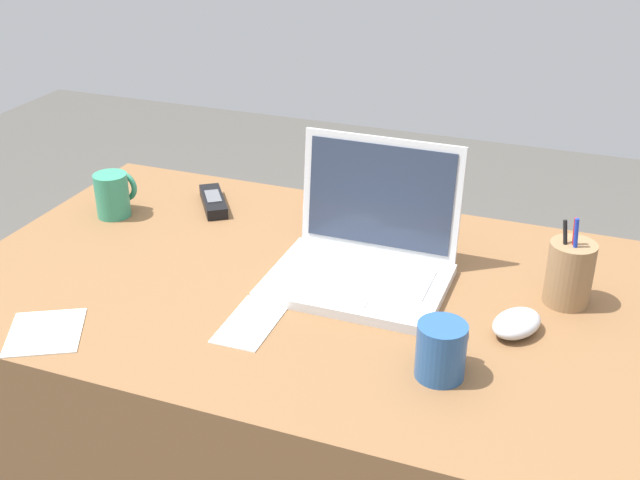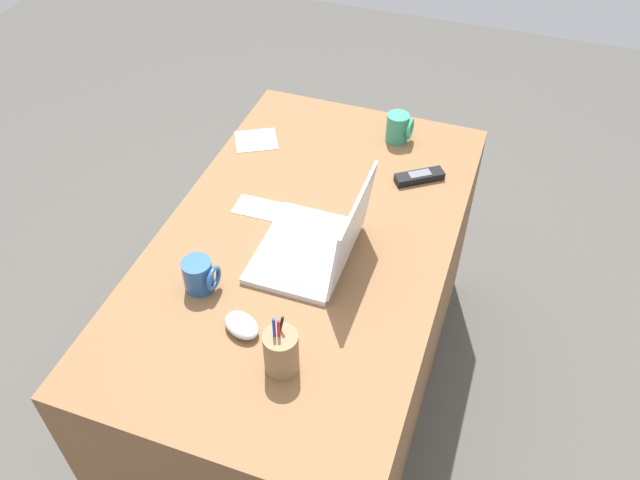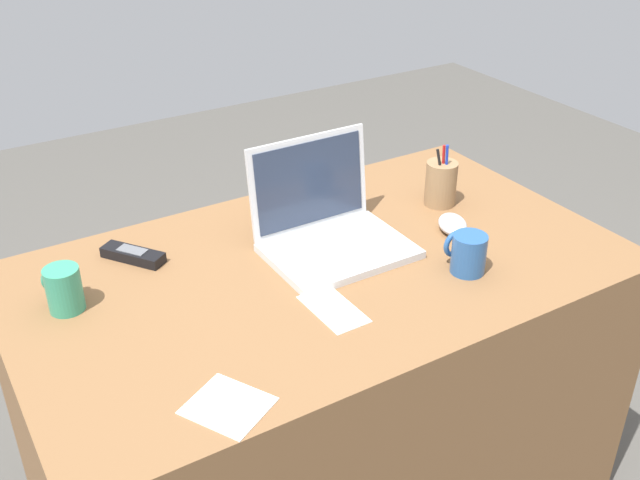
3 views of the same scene
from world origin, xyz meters
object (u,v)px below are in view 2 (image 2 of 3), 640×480
at_px(cordless_phone, 419,177).
at_px(pen_holder, 281,352).
at_px(computer_mouse, 242,325).
at_px(laptop, 319,244).
at_px(coffee_mug_white, 399,128).
at_px(coffee_mug_tall, 200,275).

height_order(cordless_phone, pen_holder, pen_holder).
distance_m(cordless_phone, pen_holder, 0.77).
relative_size(computer_mouse, pen_holder, 0.59).
height_order(laptop, coffee_mug_white, laptop).
bearing_deg(computer_mouse, coffee_mug_tall, -94.49).
bearing_deg(cordless_phone, laptop, -23.72).
xyz_separation_m(coffee_mug_tall, pen_holder, (0.16, 0.28, 0.01)).
distance_m(coffee_mug_white, coffee_mug_tall, 0.84).
bearing_deg(pen_holder, coffee_mug_tall, -119.04).
bearing_deg(laptop, computer_mouse, -17.46).
xyz_separation_m(computer_mouse, coffee_mug_white, (-0.87, 0.16, 0.03)).
relative_size(laptop, coffee_mug_white, 3.34).
distance_m(computer_mouse, coffee_mug_tall, 0.18).
bearing_deg(cordless_phone, pen_holder, -10.45).
bearing_deg(pen_holder, coffee_mug_white, 178.30).
height_order(coffee_mug_white, coffee_mug_tall, coffee_mug_white).
bearing_deg(laptop, cordless_phone, 156.28).
xyz_separation_m(laptop, cordless_phone, (-0.40, 0.18, -0.04)).
relative_size(laptop, cordless_phone, 2.15).
relative_size(coffee_mug_white, cordless_phone, 0.65).
height_order(laptop, coffee_mug_tall, laptop).
bearing_deg(cordless_phone, coffee_mug_tall, -34.92).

